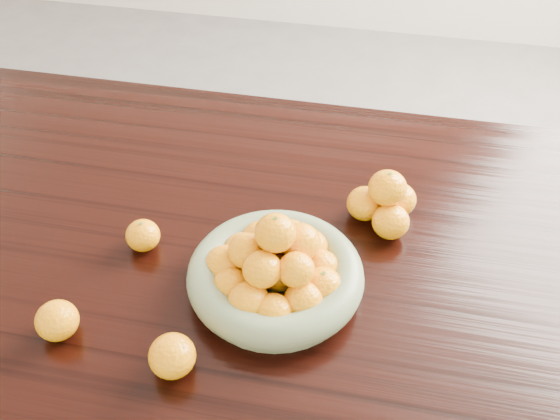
% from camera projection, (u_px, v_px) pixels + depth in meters
% --- Properties ---
extents(dining_table, '(2.00, 1.00, 0.75)m').
position_uv_depth(dining_table, '(295.00, 264.00, 1.34)').
color(dining_table, black).
rests_on(dining_table, ground).
extents(fruit_bowl, '(0.33, 0.33, 0.17)m').
position_uv_depth(fruit_bowl, '(275.00, 271.00, 1.14)').
color(fruit_bowl, '#6F7D5B').
rests_on(fruit_bowl, dining_table).
extents(orange_pyramid, '(0.14, 0.15, 0.13)m').
position_uv_depth(orange_pyramid, '(385.00, 203.00, 1.27)').
color(orange_pyramid, orange).
rests_on(orange_pyramid, dining_table).
extents(loose_orange_0, '(0.07, 0.07, 0.06)m').
position_uv_depth(loose_orange_0, '(143.00, 235.00, 1.23)').
color(loose_orange_0, orange).
rests_on(loose_orange_0, dining_table).
extents(loose_orange_1, '(0.07, 0.07, 0.07)m').
position_uv_depth(loose_orange_1, '(57.00, 321.00, 1.07)').
color(loose_orange_1, orange).
rests_on(loose_orange_1, dining_table).
extents(loose_orange_2, '(0.08, 0.08, 0.07)m').
position_uv_depth(loose_orange_2, '(172.00, 356.00, 1.01)').
color(loose_orange_2, orange).
rests_on(loose_orange_2, dining_table).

